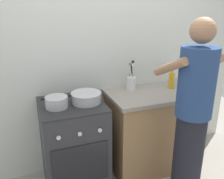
% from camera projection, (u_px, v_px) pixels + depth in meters
% --- Properties ---
extents(back_wall, '(3.20, 0.10, 2.50)m').
position_uv_depth(back_wall, '(113.00, 56.00, 2.69)').
color(back_wall, silver).
rests_on(back_wall, ground).
extents(countertop, '(1.00, 0.60, 0.90)m').
position_uv_depth(countertop, '(153.00, 129.00, 2.76)').
color(countertop, '#99724C').
rests_on(countertop, ground).
extents(stove_range, '(0.60, 0.62, 0.90)m').
position_uv_depth(stove_range, '(74.00, 145.00, 2.46)').
color(stove_range, '#2D2D33').
rests_on(stove_range, ground).
extents(pot, '(0.27, 0.21, 0.10)m').
position_uv_depth(pot, '(57.00, 102.00, 2.21)').
color(pot, '#B2B2B7').
rests_on(pot, stove_range).
extents(mixing_bowl, '(0.29, 0.29, 0.10)m').
position_uv_depth(mixing_bowl, '(86.00, 97.00, 2.31)').
color(mixing_bowl, '#B7B7BC').
rests_on(mixing_bowl, stove_range).
extents(utensil_crock, '(0.10, 0.10, 0.33)m').
position_uv_depth(utensil_crock, '(131.00, 81.00, 2.66)').
color(utensil_crock, silver).
rests_on(utensil_crock, countertop).
extents(oil_bottle, '(0.06, 0.06, 0.23)m').
position_uv_depth(oil_bottle, '(171.00, 80.00, 2.70)').
color(oil_bottle, gold).
rests_on(oil_bottle, countertop).
extents(person, '(0.41, 0.50, 1.70)m').
position_uv_depth(person, '(192.00, 119.00, 2.08)').
color(person, black).
rests_on(person, ground).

